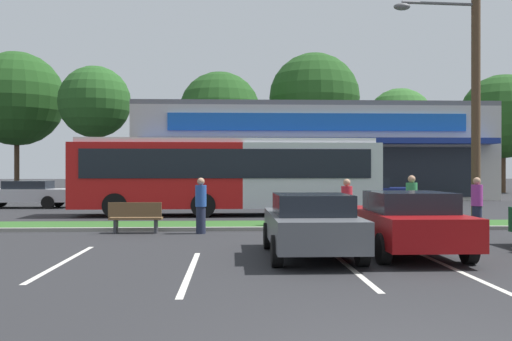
# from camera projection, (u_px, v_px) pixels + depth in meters

# --- Properties ---
(grass_median) EXTENTS (56.00, 2.20, 0.12)m
(grass_median) POSITION_uv_depth(u_px,v_px,m) (284.00, 225.00, 19.62)
(grass_median) COLOR #2D5B23
(grass_median) RESTS_ON ground_plane
(curb_lip) EXTENTS (56.00, 0.24, 0.12)m
(curb_lip) POSITION_uv_depth(u_px,v_px,m) (288.00, 229.00, 18.40)
(curb_lip) COLOR gray
(curb_lip) RESTS_ON ground_plane
(parking_stripe_0) EXTENTS (0.12, 4.80, 0.01)m
(parking_stripe_0) POSITION_uv_depth(u_px,v_px,m) (64.00, 262.00, 12.09)
(parking_stripe_0) COLOR silver
(parking_stripe_0) RESTS_ON ground_plane
(parking_stripe_1) EXTENTS (0.12, 4.80, 0.01)m
(parking_stripe_1) POSITION_uv_depth(u_px,v_px,m) (190.00, 271.00, 11.00)
(parking_stripe_1) COLOR silver
(parking_stripe_1) RESTS_ON ground_plane
(parking_stripe_2) EXTENTS (0.12, 4.80, 0.01)m
(parking_stripe_2) POSITION_uv_depth(u_px,v_px,m) (350.00, 268.00, 11.41)
(parking_stripe_2) COLOR silver
(parking_stripe_2) RESTS_ON ground_plane
(parking_stripe_3) EXTENTS (0.12, 4.80, 0.01)m
(parking_stripe_3) POSITION_uv_depth(u_px,v_px,m) (455.00, 269.00, 11.24)
(parking_stripe_3) COLOR silver
(parking_stripe_3) RESTS_ON ground_plane
(storefront_building) EXTENTS (23.16, 11.45, 6.27)m
(storefront_building) POSITION_uv_depth(u_px,v_px,m) (308.00, 153.00, 40.81)
(storefront_building) COLOR #BCB7AD
(storefront_building) RESTS_ON ground_plane
(tree_far_left) EXTENTS (8.28, 8.28, 12.36)m
(tree_far_left) POSITION_uv_depth(u_px,v_px,m) (17.00, 99.00, 51.14)
(tree_far_left) COLOR #473323
(tree_far_left) RESTS_ON ground_plane
(tree_left) EXTENTS (5.99, 5.99, 10.62)m
(tree_left) POSITION_uv_depth(u_px,v_px,m) (95.00, 102.00, 48.39)
(tree_left) COLOR #473323
(tree_left) RESTS_ON ground_plane
(tree_mid_left) EXTENTS (6.87, 6.87, 10.16)m
(tree_mid_left) POSITION_uv_depth(u_px,v_px,m) (220.00, 113.00, 48.57)
(tree_mid_left) COLOR #473323
(tree_mid_left) RESTS_ON ground_plane
(tree_mid) EXTENTS (8.07, 8.07, 12.40)m
(tree_mid) POSITION_uv_depth(u_px,v_px,m) (314.00, 98.00, 51.85)
(tree_mid) COLOR #473323
(tree_mid) RESTS_ON ground_plane
(tree_mid_right) EXTENTS (6.10, 6.10, 9.27)m
(tree_mid_right) POSITION_uv_depth(u_px,v_px,m) (400.00, 122.00, 52.05)
(tree_mid_right) COLOR #473323
(tree_mid_right) RESTS_ON ground_plane
(tree_right) EXTENTS (7.15, 7.15, 10.07)m
(tree_right) POSITION_uv_depth(u_px,v_px,m) (503.00, 117.00, 49.43)
(tree_right) COLOR #473323
(tree_right) RESTS_ON ground_plane
(utility_pole) EXTENTS (3.03, 2.40, 10.45)m
(utility_pole) POSITION_uv_depth(u_px,v_px,m) (472.00, 62.00, 19.59)
(utility_pole) COLOR #4C3826
(utility_pole) RESTS_ON ground_plane
(city_bus) EXTENTS (12.90, 2.88, 3.25)m
(city_bus) POSITION_uv_depth(u_px,v_px,m) (227.00, 174.00, 24.62)
(city_bus) COLOR #B71414
(city_bus) RESTS_ON ground_plane
(bus_stop_bench) EXTENTS (1.60, 0.45, 0.95)m
(bus_stop_bench) POSITION_uv_depth(u_px,v_px,m) (136.00, 217.00, 17.60)
(bus_stop_bench) COLOR brown
(bus_stop_bench) RESTS_ON ground_plane
(car_0) EXTENTS (2.00, 4.43, 1.44)m
(car_0) POSITION_uv_depth(u_px,v_px,m) (407.00, 222.00, 13.17)
(car_0) COLOR maroon
(car_0) RESTS_ON ground_plane
(car_1) EXTENTS (4.78, 1.93, 1.38)m
(car_1) POSITION_uv_depth(u_px,v_px,m) (25.00, 194.00, 29.44)
(car_1) COLOR #B7B7BC
(car_1) RESTS_ON ground_plane
(car_2) EXTENTS (1.93, 4.32, 1.40)m
(car_2) POSITION_uv_depth(u_px,v_px,m) (311.00, 224.00, 12.81)
(car_2) COLOR #515459
(car_2) RESTS_ON ground_plane
(car_5) EXTENTS (4.25, 2.00, 1.53)m
(car_5) POSITION_uv_depth(u_px,v_px,m) (371.00, 192.00, 30.71)
(car_5) COLOR navy
(car_5) RESTS_ON ground_plane
(pedestrian_near_bench) EXTENTS (0.36, 0.36, 1.76)m
(pedestrian_near_bench) POSITION_uv_depth(u_px,v_px,m) (412.00, 203.00, 18.19)
(pedestrian_near_bench) COLOR #47423D
(pedestrian_near_bench) RESTS_ON ground_plane
(pedestrian_by_pole) EXTENTS (0.34, 0.34, 1.66)m
(pedestrian_by_pole) POSITION_uv_depth(u_px,v_px,m) (347.00, 206.00, 17.38)
(pedestrian_by_pole) COLOR #1E2338
(pedestrian_by_pole) RESTS_ON ground_plane
(pedestrian_mid) EXTENTS (0.34, 0.34, 1.70)m
(pedestrian_mid) POSITION_uv_depth(u_px,v_px,m) (477.00, 205.00, 17.79)
(pedestrian_mid) COLOR #1E2338
(pedestrian_mid) RESTS_ON ground_plane
(pedestrian_far) EXTENTS (0.34, 0.34, 1.69)m
(pedestrian_far) POSITION_uv_depth(u_px,v_px,m) (201.00, 206.00, 17.54)
(pedestrian_far) COLOR #1E2338
(pedestrian_far) RESTS_ON ground_plane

